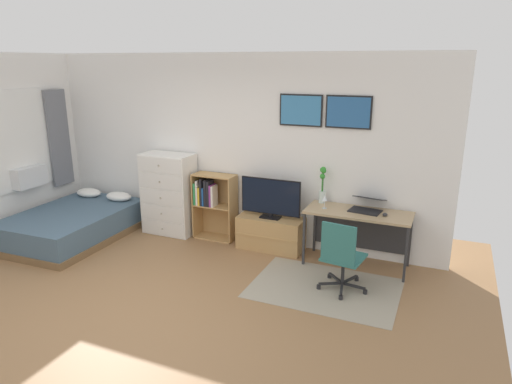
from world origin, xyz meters
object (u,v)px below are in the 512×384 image
bed (74,224)px  wine_glass (325,198)px  dresser (169,194)px  bamboo_vase (323,184)px  laptop (367,205)px  bookshelf (212,201)px  television (271,198)px  desk (359,220)px  computer_mouse (385,215)px  tv_stand (271,233)px  office_chair (341,255)px

bed → wine_glass: size_ratio=11.20×
dresser → bamboo_vase: size_ratio=2.52×
dresser → laptop: bearing=1.1°
bookshelf → television: bearing=-4.2°
bed → bamboo_vase: bamboo_vase is taller
dresser → television: (1.68, -0.01, 0.13)m
desk → laptop: (0.08, 0.04, 0.21)m
computer_mouse → bamboo_vase: size_ratio=0.21×
television → computer_mouse: size_ratio=8.33×
television → desk: television is taller
desk → television: bearing=-178.9°
tv_stand → office_chair: office_chair is taller
bed → wine_glass: wine_glass is taller
bed → office_chair: size_ratio=2.34×
laptop → computer_mouse: bearing=-23.5°
bed → dresser: dresser is taller
bed → office_chair: 4.10m
bed → bamboo_vase: (3.58, 0.90, 0.78)m
bookshelf → tv_stand: size_ratio=1.06×
bamboo_vase → wine_glass: size_ratio=2.74×
bamboo_vase → wine_glass: 0.28m
television → wine_glass: television is taller
bookshelf → computer_mouse: bookshelf is taller
desk → bamboo_vase: 0.68m
office_chair → computer_mouse: bearing=72.5°
bed → laptop: laptop is taller
television → bed: bearing=-165.2°
tv_stand → desk: bearing=0.0°
dresser → wine_glass: dresser is taller
bookshelf → desk: size_ratio=0.74×
tv_stand → desk: 1.28m
laptop → bamboo_vase: bearing=-178.5°
desk → bed: bearing=-169.2°
laptop → dresser: bearing=-170.8°
laptop → tv_stand: bearing=-170.0°
bed → bookshelf: size_ratio=2.04×
laptop → computer_mouse: size_ratio=4.52×
dresser → bookshelf: (0.71, 0.06, -0.04)m
computer_mouse → wine_glass: (-0.77, -0.01, 0.12)m
dresser → bookshelf: dresser is taller
desk → bookshelf: bearing=178.7°
laptop → computer_mouse: 0.29m
television → bamboo_vase: (0.69, 0.14, 0.25)m
dresser → bamboo_vase: 2.40m
dresser → laptop: (2.98, 0.06, 0.18)m
computer_mouse → wine_glass: wine_glass is taller
bed → bookshelf: bearing=21.6°
bamboo_vase → computer_mouse: bearing=-14.4°
wine_glass → desk: bearing=15.1°
tv_stand → television: television is taller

